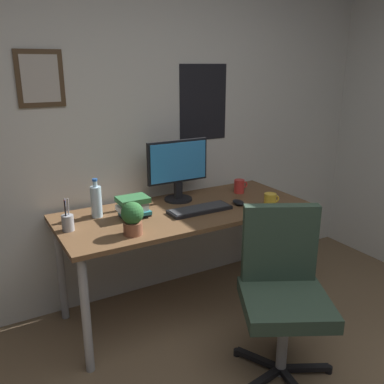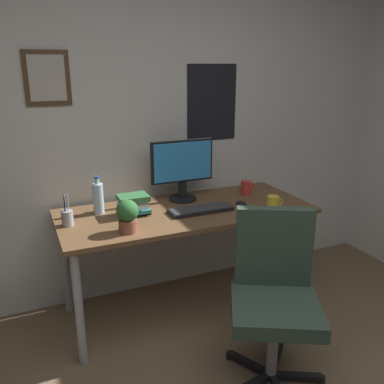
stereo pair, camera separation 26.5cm
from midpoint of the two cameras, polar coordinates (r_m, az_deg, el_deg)
The scene contains 12 objects.
wall_back at distance 2.97m, azimuth -11.73°, elevation 9.35°, with size 4.40×0.10×2.60m.
desk at distance 2.81m, azimuth -3.72°, elevation -3.94°, with size 1.70×0.72×0.75m.
office_chair at distance 2.35m, azimuth 9.24°, elevation -12.61°, with size 0.62×0.62×0.95m.
monitor at distance 2.91m, azimuth -4.59°, elevation 3.33°, with size 0.46×0.20×0.43m.
keyboard at distance 2.74m, azimuth -1.68°, elevation -2.46°, with size 0.43×0.15×0.03m.
computer_mouse at distance 2.87m, azimuth 3.82°, elevation -1.49°, with size 0.06×0.11×0.04m.
water_bottle at distance 2.72m, azimuth -15.84°, elevation -1.25°, with size 0.07×0.07×0.25m.
coffee_mug_near at distance 2.81m, azimuth 8.13°, elevation -1.26°, with size 0.12×0.08×0.10m.
coffee_mug_far at distance 3.13m, azimuth 4.18°, elevation 0.77°, with size 0.12×0.08×0.10m.
potted_plant at distance 2.39m, azimuth -11.41°, elevation -3.50°, with size 0.13×0.13×0.20m.
pen_cup at distance 2.56m, azimuth -19.68°, elevation -3.96°, with size 0.07×0.07×0.20m.
book_stack_left at distance 2.67m, azimuth -10.93°, elevation -2.01°, with size 0.20×0.15×0.13m.
Camera 1 is at (-1.03, -0.59, 1.69)m, focal length 38.60 mm.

